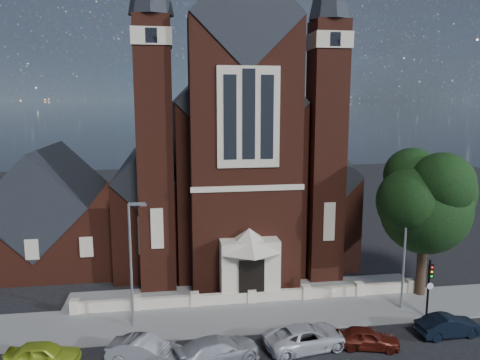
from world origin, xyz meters
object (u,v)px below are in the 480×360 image
object	(u,v)px
parish_hall	(51,217)
car_navy	(449,326)
car_dark_red	(367,338)
street_lamp_right	(406,245)
car_white_suv	(307,337)
church	(224,160)
car_silver_a	(145,351)
street_tree	(429,204)
street_lamp_left	(132,258)
car_silver_b	(217,350)
car_lime_van	(43,354)
traffic_signal	(429,281)

from	to	relation	value
parish_hall	car_navy	world-z (taller)	parish_hall
car_dark_red	car_navy	distance (m)	5.50
car_dark_red	car_navy	size ratio (longest dim) A/B	0.92
street_lamp_right	car_white_suv	size ratio (longest dim) A/B	1.61
street_lamp_right	car_white_suv	distance (m)	9.77
street_lamp_right	church	bearing A→B (deg)	118.04
car_silver_a	car_dark_red	distance (m)	12.61
car_silver_a	street_tree	bearing A→B (deg)	-53.61
street_lamp_left	car_silver_b	xyz separation A→B (m)	(4.73, -4.68, -3.89)
street_lamp_left	street_tree	bearing A→B (deg)	4.76
car_lime_van	car_silver_a	size ratio (longest dim) A/B	0.94
street_lamp_left	car_navy	xyz separation A→B (m)	(18.94, -3.89, -3.95)
car_silver_b	car_navy	distance (m)	14.23
traffic_signal	car_dark_red	distance (m)	6.47
car_lime_van	car_navy	world-z (taller)	car_lime_van
traffic_signal	car_dark_red	size ratio (longest dim) A/B	1.10
street_tree	street_lamp_left	xyz separation A→B (m)	(-20.51, -1.71, -2.36)
car_silver_b	street_lamp_left	bearing A→B (deg)	27.59
street_lamp_right	traffic_signal	size ratio (longest dim) A/B	2.02
street_lamp_right	traffic_signal	xyz separation A→B (m)	(0.91, -1.57, -2.02)
church	car_navy	size ratio (longest dim) A/B	8.84
street_tree	traffic_signal	distance (m)	5.70
street_lamp_left	car_dark_red	xyz separation A→B (m)	(13.47, -4.49, -3.98)
church	parish_hall	world-z (taller)	church
car_silver_b	church	bearing A→B (deg)	-25.40
street_lamp_left	car_white_suv	size ratio (longest dim) A/B	1.61
parish_hall	street_lamp_right	bearing A→B (deg)	-28.22
street_lamp_right	traffic_signal	distance (m)	2.71
car_dark_red	car_white_suv	bearing A→B (deg)	97.00
street_tree	car_lime_van	bearing A→B (deg)	-167.97
car_silver_b	car_white_suv	bearing A→B (deg)	-100.43
traffic_signal	church	bearing A→B (deg)	118.20
parish_hall	car_lime_van	xyz separation A→B (m)	(3.52, -17.64, -3.34)
street_lamp_left	traffic_signal	distance (m)	19.08
church	car_lime_van	world-z (taller)	church
car_lime_van	car_white_suv	bearing A→B (deg)	-87.05
car_lime_van	car_white_suv	size ratio (longest dim) A/B	0.78
street_tree	traffic_signal	world-z (taller)	street_tree
church	car_white_suv	size ratio (longest dim) A/B	6.97
street_tree	car_silver_a	bearing A→B (deg)	-163.46
car_lime_van	car_navy	size ratio (longest dim) A/B	1.00
street_lamp_right	parish_hall	bearing A→B (deg)	151.78
car_silver_a	car_silver_b	bearing A→B (deg)	-78.28
church	street_tree	size ratio (longest dim) A/B	3.26
car_dark_red	car_silver_a	bearing A→B (deg)	103.20
car_white_suv	car_navy	xyz separation A→B (m)	(8.96, 0.11, -0.05)
car_dark_red	car_silver_b	bearing A→B (deg)	106.09
car_white_suv	car_dark_red	world-z (taller)	car_white_suv
parish_hall	traffic_signal	distance (m)	31.20
street_tree	car_silver_a	world-z (taller)	street_tree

